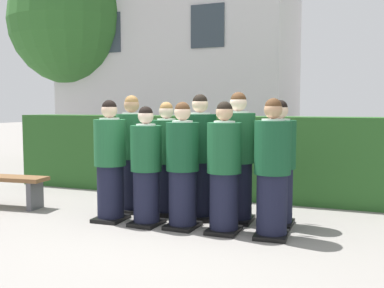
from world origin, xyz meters
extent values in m
plane|color=gray|center=(0.00, 0.00, 0.00)|extent=(60.00, 60.00, 0.00)
cylinder|color=black|center=(-1.07, 0.02, 0.37)|extent=(0.36, 0.36, 0.75)
cube|color=black|center=(-1.07, 0.02, 0.03)|extent=(0.39, 0.48, 0.05)
cylinder|color=#1E5B33|center=(-1.07, 0.02, 1.06)|extent=(0.42, 0.42, 0.62)
cylinder|color=white|center=(-1.07, 0.02, 1.37)|extent=(0.26, 0.26, 0.03)
cube|color=#236038|center=(-1.08, 0.22, 1.18)|extent=(0.04, 0.01, 0.27)
sphere|color=beige|center=(-1.07, 0.02, 1.49)|extent=(0.21, 0.21, 0.21)
sphere|color=black|center=(-1.07, 0.02, 1.53)|extent=(0.19, 0.19, 0.19)
cube|color=white|center=(-1.08, 0.29, 0.97)|extent=(0.15, 0.01, 0.20)
cylinder|color=black|center=(-0.52, -0.01, 0.35)|extent=(0.34, 0.34, 0.71)
cube|color=black|center=(-0.52, -0.01, 0.03)|extent=(0.38, 0.46, 0.05)
cylinder|color=#19512D|center=(-0.52, -0.01, 1.00)|extent=(0.40, 0.40, 0.59)
cylinder|color=white|center=(-0.52, -0.01, 1.30)|extent=(0.25, 0.25, 0.03)
cube|color=navy|center=(-0.51, 0.18, 1.12)|extent=(0.04, 0.01, 0.26)
sphere|color=beige|center=(-0.52, -0.01, 1.42)|extent=(0.20, 0.20, 0.20)
sphere|color=black|center=(-0.52, -0.01, 1.45)|extent=(0.18, 0.18, 0.18)
cube|color=white|center=(-0.50, 0.25, 0.92)|extent=(0.15, 0.01, 0.20)
cylinder|color=black|center=(-0.02, 0.03, 0.37)|extent=(0.35, 0.35, 0.74)
cube|color=black|center=(-0.02, 0.03, 0.03)|extent=(0.39, 0.47, 0.05)
cylinder|color=#144728|center=(-0.02, 0.03, 1.04)|extent=(0.42, 0.42, 0.61)
cylinder|color=white|center=(-0.02, 0.03, 1.35)|extent=(0.26, 0.26, 0.03)
cube|color=navy|center=(-0.01, 0.22, 1.16)|extent=(0.04, 0.01, 0.27)
sphere|color=beige|center=(-0.02, 0.03, 1.47)|extent=(0.21, 0.21, 0.21)
sphere|color=#472D19|center=(-0.02, 0.03, 1.50)|extent=(0.19, 0.19, 0.19)
cylinder|color=black|center=(0.53, 0.02, 0.37)|extent=(0.35, 0.35, 0.74)
cube|color=black|center=(0.53, 0.02, 0.03)|extent=(0.37, 0.46, 0.05)
cylinder|color=#19512D|center=(0.53, 0.02, 1.04)|extent=(0.42, 0.42, 0.61)
cylinder|color=white|center=(0.53, 0.02, 1.35)|extent=(0.26, 0.26, 0.03)
cube|color=gold|center=(0.53, 0.22, 1.16)|extent=(0.04, 0.01, 0.27)
sphere|color=tan|center=(0.53, 0.02, 1.47)|extent=(0.21, 0.21, 0.21)
sphere|color=black|center=(0.53, 0.02, 1.51)|extent=(0.19, 0.19, 0.19)
cylinder|color=black|center=(1.11, 0.03, 0.38)|extent=(0.36, 0.36, 0.75)
cube|color=black|center=(1.11, 0.03, 0.03)|extent=(0.41, 0.49, 0.05)
cylinder|color=#144728|center=(1.11, 0.03, 1.06)|extent=(0.43, 0.43, 0.62)
cylinder|color=white|center=(1.11, 0.03, 1.38)|extent=(0.26, 0.26, 0.03)
cube|color=gold|center=(1.10, 0.23, 1.19)|extent=(0.04, 0.01, 0.27)
sphere|color=tan|center=(1.11, 0.03, 1.50)|extent=(0.21, 0.21, 0.21)
sphere|color=#472D19|center=(1.11, 0.03, 1.54)|extent=(0.20, 0.20, 0.20)
cube|color=white|center=(1.09, 0.30, 0.97)|extent=(0.15, 0.02, 0.20)
cylinder|color=black|center=(-1.06, 0.60, 0.39)|extent=(0.37, 0.37, 0.78)
cube|color=black|center=(-1.06, 0.60, 0.03)|extent=(0.43, 0.51, 0.05)
cylinder|color=#1E5B33|center=(-1.06, 0.60, 1.11)|extent=(0.44, 0.44, 0.65)
cylinder|color=white|center=(-1.06, 0.60, 1.44)|extent=(0.27, 0.27, 0.03)
cube|color=#236038|center=(-1.07, 0.81, 1.24)|extent=(0.04, 0.01, 0.28)
sphere|color=tan|center=(-1.06, 0.60, 1.56)|extent=(0.22, 0.22, 0.22)
sphere|color=olive|center=(-1.06, 0.60, 1.60)|extent=(0.20, 0.20, 0.20)
cube|color=white|center=(-1.08, 0.88, 1.01)|extent=(0.15, 0.02, 0.20)
cylinder|color=black|center=(-0.51, 0.61, 0.37)|extent=(0.35, 0.35, 0.74)
cube|color=black|center=(-0.51, 0.61, 0.03)|extent=(0.38, 0.46, 0.05)
cylinder|color=#1E5B33|center=(-0.51, 0.61, 1.04)|extent=(0.42, 0.42, 0.61)
cylinder|color=white|center=(-0.51, 0.61, 1.35)|extent=(0.26, 0.26, 0.03)
cube|color=#236038|center=(-0.51, 0.81, 1.17)|extent=(0.04, 0.01, 0.27)
sphere|color=beige|center=(-0.51, 0.61, 1.47)|extent=(0.21, 0.21, 0.21)
sphere|color=olive|center=(-0.51, 0.61, 1.51)|extent=(0.19, 0.19, 0.19)
cylinder|color=black|center=(0.01, 0.58, 0.39)|extent=(0.38, 0.38, 0.79)
cube|color=black|center=(0.01, 0.58, 0.03)|extent=(0.42, 0.51, 0.05)
cylinder|color=#144728|center=(0.01, 0.58, 1.11)|extent=(0.44, 0.44, 0.65)
cylinder|color=white|center=(0.01, 0.58, 1.44)|extent=(0.28, 0.28, 0.03)
cube|color=gold|center=(-0.01, 0.79, 1.24)|extent=(0.04, 0.01, 0.29)
sphere|color=beige|center=(0.01, 0.58, 1.57)|extent=(0.22, 0.22, 0.22)
sphere|color=black|center=(0.01, 0.58, 1.61)|extent=(0.20, 0.20, 0.20)
cube|color=white|center=(-0.01, 0.86, 1.01)|extent=(0.15, 0.02, 0.20)
cylinder|color=black|center=(0.54, 0.59, 0.40)|extent=(0.38, 0.38, 0.80)
cube|color=black|center=(0.54, 0.59, 0.03)|extent=(0.42, 0.51, 0.05)
cylinder|color=#1E5B33|center=(0.54, 0.59, 1.13)|extent=(0.45, 0.45, 0.66)
cylinder|color=white|center=(0.54, 0.59, 1.46)|extent=(0.28, 0.28, 0.03)
cube|color=#236038|center=(0.53, 0.81, 1.26)|extent=(0.04, 0.01, 0.29)
sphere|color=beige|center=(0.54, 0.59, 1.59)|extent=(0.23, 0.23, 0.23)
sphere|color=#472D19|center=(0.54, 0.59, 1.63)|extent=(0.21, 0.21, 0.21)
cube|color=white|center=(0.53, 0.88, 1.03)|extent=(0.15, 0.01, 0.20)
cylinder|color=black|center=(1.09, 0.60, 0.37)|extent=(0.36, 0.36, 0.75)
cube|color=black|center=(1.09, 0.60, 0.03)|extent=(0.38, 0.47, 0.05)
cylinder|color=#144728|center=(1.09, 0.60, 1.06)|extent=(0.42, 0.42, 0.62)
cylinder|color=white|center=(1.09, 0.60, 1.37)|extent=(0.26, 0.26, 0.03)
cube|color=#236038|center=(1.08, 0.80, 1.18)|extent=(0.04, 0.01, 0.27)
sphere|color=beige|center=(1.09, 0.60, 1.49)|extent=(0.21, 0.21, 0.21)
sphere|color=black|center=(1.09, 0.60, 1.53)|extent=(0.19, 0.19, 0.19)
cube|color=white|center=(1.08, 0.87, 0.96)|extent=(0.15, 0.01, 0.20)
cube|color=#285623|center=(0.00, 2.17, 0.69)|extent=(8.34, 0.70, 1.38)
cube|color=silver|center=(-3.25, 7.79, 2.90)|extent=(6.68, 3.84, 5.81)
cube|color=#2D3842|center=(-4.75, 5.85, 3.60)|extent=(0.90, 0.04, 1.10)
cube|color=#2D3842|center=(-1.74, 5.85, 3.60)|extent=(0.90, 0.04, 1.10)
cylinder|color=brown|center=(-6.18, 6.25, 1.15)|extent=(0.24, 0.24, 2.31)
sphere|color=#2D6028|center=(-6.18, 6.25, 4.04)|extent=(3.69, 3.69, 3.69)
cube|color=brown|center=(-3.03, 0.12, 0.45)|extent=(1.43, 0.49, 0.06)
cube|color=#4C4C51|center=(-2.49, 0.18, 0.21)|extent=(0.11, 0.33, 0.42)
camera|label=1|loc=(2.11, -5.12, 1.54)|focal=41.74mm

